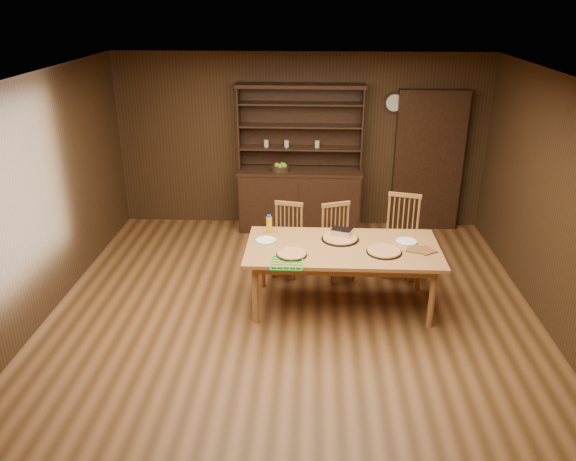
# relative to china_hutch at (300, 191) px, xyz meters

# --- Properties ---
(floor) EXTENTS (6.00, 6.00, 0.00)m
(floor) POSITION_rel_china_hutch_xyz_m (0.00, -2.75, -0.60)
(floor) COLOR brown
(floor) RESTS_ON ground
(room_shell) EXTENTS (6.00, 6.00, 6.00)m
(room_shell) POSITION_rel_china_hutch_xyz_m (0.00, -2.75, 0.98)
(room_shell) COLOR white
(room_shell) RESTS_ON floor
(china_hutch) EXTENTS (1.84, 0.52, 2.17)m
(china_hutch) POSITION_rel_china_hutch_xyz_m (0.00, 0.00, 0.00)
(china_hutch) COLOR black
(china_hutch) RESTS_ON floor
(doorway) EXTENTS (1.00, 0.18, 2.10)m
(doorway) POSITION_rel_china_hutch_xyz_m (1.90, 0.15, 0.45)
(doorway) COLOR black
(doorway) RESTS_ON floor
(wall_clock) EXTENTS (0.30, 0.05, 0.30)m
(wall_clock) POSITION_rel_china_hutch_xyz_m (1.35, 0.20, 1.30)
(wall_clock) COLOR black
(wall_clock) RESTS_ON room_shell
(dining_table) EXTENTS (2.15, 1.08, 0.75)m
(dining_table) POSITION_rel_china_hutch_xyz_m (0.55, -2.31, 0.09)
(dining_table) COLOR #A96F3B
(dining_table) RESTS_ON floor
(chair_left) EXTENTS (0.45, 0.43, 0.94)m
(chair_left) POSITION_rel_china_hutch_xyz_m (-0.11, -1.49, -0.10)
(chair_left) COLOR #9D6936
(chair_left) RESTS_ON floor
(chair_center) EXTENTS (0.50, 0.49, 0.96)m
(chair_center) POSITION_rel_china_hutch_xyz_m (0.52, -1.55, -0.09)
(chair_center) COLOR #9D6936
(chair_center) RESTS_ON floor
(chair_right) EXTENTS (0.52, 0.51, 1.06)m
(chair_right) POSITION_rel_china_hutch_xyz_m (1.33, -1.44, -0.04)
(chair_right) COLOR #9D6936
(chair_right) RESTS_ON floor
(pizza_left) EXTENTS (0.34, 0.34, 0.04)m
(pizza_left) POSITION_rel_china_hutch_xyz_m (-0.01, -2.56, 0.17)
(pizza_left) COLOR black
(pizza_left) RESTS_ON dining_table
(pizza_right) EXTENTS (0.39, 0.39, 0.04)m
(pizza_right) POSITION_rel_china_hutch_xyz_m (0.99, -2.45, 0.17)
(pizza_right) COLOR black
(pizza_right) RESTS_ON dining_table
(pizza_center) EXTENTS (0.43, 0.43, 0.04)m
(pizza_center) POSITION_rel_china_hutch_xyz_m (0.53, -2.12, 0.17)
(pizza_center) COLOR black
(pizza_center) RESTS_ON dining_table
(cooling_rack) EXTENTS (0.36, 0.36, 0.01)m
(cooling_rack) POSITION_rel_china_hutch_xyz_m (-0.05, -2.77, 0.16)
(cooling_rack) COLOR green
(cooling_rack) RESTS_ON dining_table
(plate_left) EXTENTS (0.24, 0.24, 0.02)m
(plate_left) POSITION_rel_china_hutch_xyz_m (-0.32, -2.20, 0.16)
(plate_left) COLOR white
(plate_left) RESTS_ON dining_table
(plate_right) EXTENTS (0.25, 0.25, 0.02)m
(plate_right) POSITION_rel_china_hutch_xyz_m (1.27, -2.16, 0.16)
(plate_right) COLOR white
(plate_right) RESTS_ON dining_table
(foil_dish) EXTENTS (0.27, 0.23, 0.09)m
(foil_dish) POSITION_rel_china_hutch_xyz_m (0.55, -2.03, 0.20)
(foil_dish) COLOR silver
(foil_dish) RESTS_ON dining_table
(juice_bottle) EXTENTS (0.07, 0.07, 0.22)m
(juice_bottle) POSITION_rel_china_hutch_xyz_m (-0.30, -1.97, 0.26)
(juice_bottle) COLOR #DB9D0B
(juice_bottle) RESTS_ON dining_table
(pot_holder_a) EXTENTS (0.26, 0.26, 0.01)m
(pot_holder_a) POSITION_rel_china_hutch_xyz_m (1.45, -2.39, 0.16)
(pot_holder_a) COLOR red
(pot_holder_a) RESTS_ON dining_table
(pot_holder_b) EXTENTS (0.25, 0.25, 0.01)m
(pot_holder_b) POSITION_rel_china_hutch_xyz_m (1.35, -2.36, 0.16)
(pot_holder_b) COLOR red
(pot_holder_b) RESTS_ON dining_table
(fruit_bowl) EXTENTS (0.28, 0.28, 0.12)m
(fruit_bowl) POSITION_rel_china_hutch_xyz_m (-0.28, -0.07, 0.39)
(fruit_bowl) COLOR black
(fruit_bowl) RESTS_ON china_hutch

